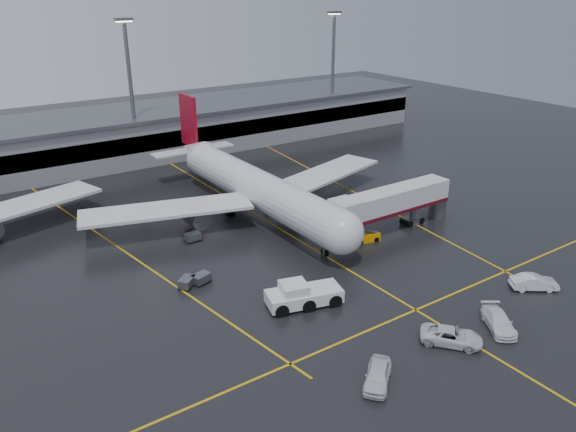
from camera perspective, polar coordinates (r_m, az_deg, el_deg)
ground at (r=73.89m, az=0.40°, el=-2.05°), size 220.00×220.00×0.00m
apron_line_centre at (r=73.88m, az=0.40°, el=-2.04°), size 0.25×90.00×0.02m
apron_line_stop at (r=59.30m, az=12.81°, el=-9.26°), size 60.00×0.25×0.02m
apron_line_left at (r=74.30m, az=-16.95°, el=-2.94°), size 9.99×69.35×0.02m
apron_line_right at (r=91.50m, az=6.08°, el=2.76°), size 7.57×69.64×0.02m
terminal at (r=113.12m, az=-13.77°, el=8.34°), size 122.00×19.00×8.60m
light_mast_mid at (r=104.01m, az=-15.66°, el=12.70°), size 3.00×1.20×25.45m
light_mast_right at (r=125.94m, az=4.57°, el=14.99°), size 3.00×1.20×25.45m
main_airliner at (r=79.89m, az=-3.58°, el=3.09°), size 48.80×45.60×14.10m
jet_bridge at (r=75.26m, az=10.49°, el=1.27°), size 19.90×3.40×6.05m
pushback_tractor at (r=58.19m, az=1.42°, el=-8.05°), size 8.27×5.12×2.76m
belt_loader at (r=72.97m, az=7.92°, el=-2.14°), size 3.67×2.26×2.17m
service_van_a at (r=54.74m, az=16.21°, el=-11.61°), size 5.55×5.96×1.56m
service_van_b at (r=58.29m, az=20.55°, el=-9.95°), size 4.77×5.67×1.55m
service_van_c at (r=66.65m, az=23.66°, el=-6.17°), size 5.10×4.29×1.65m
service_van_d at (r=48.65m, az=9.07°, el=-15.63°), size 5.00×4.61×1.66m
baggage_cart_a at (r=63.09m, az=-8.78°, el=-6.23°), size 2.30×1.84×1.12m
baggage_cart_b at (r=62.58m, az=-10.22°, el=-6.59°), size 2.37×2.27×1.12m
baggage_cart_c at (r=73.25m, az=-9.62°, el=-2.07°), size 2.04×1.36×1.12m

